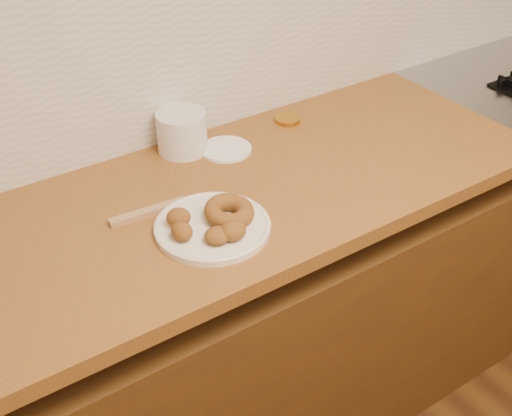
% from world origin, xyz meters
% --- Properties ---
extents(base_cabinet, '(3.60, 0.60, 0.77)m').
position_xyz_m(base_cabinet, '(0.00, 1.69, 0.39)').
color(base_cabinet, '#4D300F').
rests_on(base_cabinet, floor).
extents(butcher_block, '(2.30, 0.62, 0.04)m').
position_xyz_m(butcher_block, '(-0.65, 1.69, 0.88)').
color(butcher_block, '#955D28').
rests_on(butcher_block, base_cabinet).
extents(backsplash, '(3.60, 0.02, 0.60)m').
position_xyz_m(backsplash, '(0.00, 1.99, 1.20)').
color(backsplash, beige).
rests_on(backsplash, wall_back).
extents(donut_plate, '(0.25, 0.25, 0.01)m').
position_xyz_m(donut_plate, '(-0.42, 1.58, 0.91)').
color(donut_plate, white).
rests_on(donut_plate, butcher_block).
extents(ring_donut, '(0.16, 0.16, 0.05)m').
position_xyz_m(ring_donut, '(-0.38, 1.57, 0.93)').
color(ring_donut, brown).
rests_on(ring_donut, donut_plate).
extents(fried_dough_chunks, '(0.14, 0.16, 0.04)m').
position_xyz_m(fried_dough_chunks, '(-0.45, 1.55, 0.93)').
color(fried_dough_chunks, brown).
rests_on(fried_dough_chunks, donut_plate).
extents(plastic_tub, '(0.14, 0.14, 0.11)m').
position_xyz_m(plastic_tub, '(-0.31, 1.91, 0.95)').
color(plastic_tub, silver).
rests_on(plastic_tub, butcher_block).
extents(tub_lid, '(0.16, 0.16, 0.01)m').
position_xyz_m(tub_lid, '(-0.22, 1.85, 0.90)').
color(tub_lid, white).
rests_on(tub_lid, butcher_block).
extents(brass_jar_lid, '(0.08, 0.08, 0.01)m').
position_xyz_m(brass_jar_lid, '(0.01, 1.89, 0.91)').
color(brass_jar_lid, '#BC8725').
rests_on(brass_jar_lid, butcher_block).
extents(wooden_utensil, '(0.18, 0.03, 0.01)m').
position_xyz_m(wooden_utensil, '(-0.51, 1.70, 0.91)').
color(wooden_utensil, '#AB7F54').
rests_on(wooden_utensil, butcher_block).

